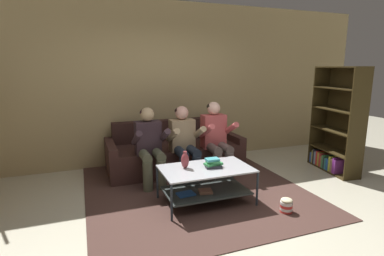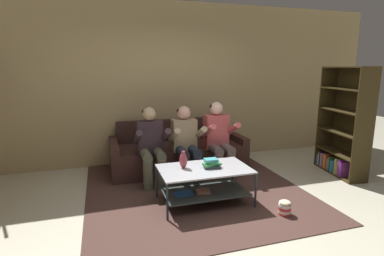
{
  "view_description": "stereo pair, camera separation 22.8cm",
  "coord_description": "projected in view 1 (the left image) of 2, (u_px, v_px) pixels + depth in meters",
  "views": [
    {
      "loc": [
        -1.5,
        -2.93,
        1.74
      ],
      "look_at": [
        -0.09,
        0.87,
        0.92
      ],
      "focal_mm": 28.0,
      "sensor_mm": 36.0,
      "label": 1
    },
    {
      "loc": [
        -1.29,
        -3.01,
        1.74
      ],
      "look_at": [
        -0.09,
        0.87,
        0.92
      ],
      "focal_mm": 28.0,
      "sensor_mm": 36.0,
      "label": 2
    }
  ],
  "objects": [
    {
      "name": "ground",
      "position": [
        224.0,
        217.0,
        3.55
      ],
      "size": [
        16.8,
        16.8,
        0.0
      ],
      "primitive_type": "plane",
      "color": "beige"
    },
    {
      "name": "area_rug",
      "position": [
        190.0,
        185.0,
        4.49
      ],
      "size": [
        3.0,
        3.39,
        0.01
      ],
      "color": "#4A312A",
      "rests_on": "ground"
    },
    {
      "name": "book_stack",
      "position": [
        213.0,
        163.0,
        3.88
      ],
      "size": [
        0.24,
        0.22,
        0.11
      ],
      "color": "#2E2E36",
      "rests_on": "coffee_table"
    },
    {
      "name": "bookshelf",
      "position": [
        337.0,
        131.0,
        5.07
      ],
      "size": [
        0.47,
        1.01,
        1.76
      ],
      "color": "#342912",
      "rests_on": "ground"
    },
    {
      "name": "couch",
      "position": [
        174.0,
        153.0,
        5.21
      ],
      "size": [
        2.27,
        0.94,
        0.81
      ],
      "color": "#3A221E",
      "rests_on": "ground"
    },
    {
      "name": "popcorn_tub",
      "position": [
        286.0,
        205.0,
        3.64
      ],
      "size": [
        0.15,
        0.15,
        0.19
      ],
      "color": "red",
      "rests_on": "ground"
    },
    {
      "name": "person_seated_left",
      "position": [
        150.0,
        143.0,
        4.45
      ],
      "size": [
        0.5,
        0.58,
        1.16
      ],
      "color": "#51533E",
      "rests_on": "ground"
    },
    {
      "name": "coffee_table",
      "position": [
        205.0,
        180.0,
        3.88
      ],
      "size": [
        1.16,
        0.69,
        0.47
      ],
      "color": "#B3B6BD",
      "rests_on": "ground"
    },
    {
      "name": "person_seated_middle",
      "position": [
        184.0,
        140.0,
        4.64
      ],
      "size": [
        0.5,
        0.58,
        1.15
      ],
      "color": "#202834",
      "rests_on": "ground"
    },
    {
      "name": "back_partition",
      "position": [
        166.0,
        84.0,
        5.53
      ],
      "size": [
        8.4,
        0.12,
        2.9
      ],
      "primitive_type": "cube",
      "color": "tan",
      "rests_on": "ground"
    },
    {
      "name": "vase",
      "position": [
        185.0,
        160.0,
        3.82
      ],
      "size": [
        0.1,
        0.1,
        0.22
      ],
      "color": "maroon",
      "rests_on": "coffee_table"
    },
    {
      "name": "person_seated_right",
      "position": [
        216.0,
        136.0,
        4.82
      ],
      "size": [
        0.5,
        0.58,
        1.2
      ],
      "color": "#62524E",
      "rests_on": "ground"
    }
  ]
}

